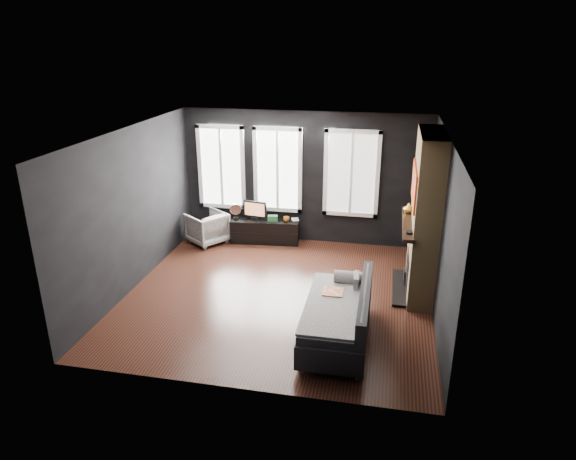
% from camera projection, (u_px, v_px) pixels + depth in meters
% --- Properties ---
extents(floor, '(5.00, 5.00, 0.00)m').
position_uv_depth(floor, '(279.00, 294.00, 8.62)').
color(floor, black).
rests_on(floor, ground).
extents(ceiling, '(5.00, 5.00, 0.00)m').
position_uv_depth(ceiling, '(277.00, 134.00, 7.66)').
color(ceiling, white).
rests_on(ceiling, ground).
extents(wall_back, '(5.00, 0.02, 2.70)m').
position_uv_depth(wall_back, '(305.00, 178.00, 10.43)').
color(wall_back, black).
rests_on(wall_back, ground).
extents(wall_left, '(0.02, 5.00, 2.70)m').
position_uv_depth(wall_left, '(133.00, 209.00, 8.60)').
color(wall_left, black).
rests_on(wall_left, ground).
extents(wall_right, '(0.02, 5.00, 2.70)m').
position_uv_depth(wall_right, '(441.00, 230.00, 7.68)').
color(wall_right, black).
rests_on(wall_right, ground).
extents(windows, '(4.00, 0.16, 1.76)m').
position_uv_depth(windows, '(282.00, 127.00, 10.11)').
color(windows, white).
rests_on(windows, wall_back).
extents(fireplace, '(0.70, 1.62, 2.70)m').
position_uv_depth(fireplace, '(425.00, 216.00, 8.27)').
color(fireplace, '#93724C').
rests_on(fireplace, floor).
extents(sofa, '(0.99, 1.96, 0.84)m').
position_uv_depth(sofa, '(337.00, 313.00, 7.21)').
color(sofa, black).
rests_on(sofa, floor).
extents(stripe_pillow, '(0.09, 0.31, 0.31)m').
position_uv_depth(stripe_pillow, '(356.00, 284.00, 7.63)').
color(stripe_pillow, gray).
rests_on(stripe_pillow, sofa).
extents(armchair, '(0.94, 0.95, 0.72)m').
position_uv_depth(armchair, '(207.00, 226.00, 10.64)').
color(armchair, white).
rests_on(armchair, floor).
extents(media_console, '(1.45, 0.57, 0.49)m').
position_uv_depth(media_console, '(265.00, 231.00, 10.73)').
color(media_console, black).
rests_on(media_console, floor).
extents(monitor, '(0.52, 0.18, 0.45)m').
position_uv_depth(monitor, '(255.00, 209.00, 10.58)').
color(monitor, black).
rests_on(monitor, media_console).
extents(desk_fan, '(0.29, 0.29, 0.33)m').
position_uv_depth(desk_fan, '(235.00, 211.00, 10.65)').
color(desk_fan, '#A1A1A1').
rests_on(desk_fan, media_console).
extents(mug, '(0.13, 0.10, 0.12)m').
position_uv_depth(mug, '(286.00, 218.00, 10.54)').
color(mug, orange).
rests_on(mug, media_console).
extents(book, '(0.14, 0.06, 0.20)m').
position_uv_depth(book, '(292.00, 215.00, 10.59)').
color(book, '#C2B599').
rests_on(book, media_console).
extents(storage_box, '(0.22, 0.16, 0.11)m').
position_uv_depth(storage_box, '(273.00, 218.00, 10.57)').
color(storage_box, '#2C6532').
rests_on(storage_box, media_console).
extents(mantel_vase, '(0.21, 0.22, 0.17)m').
position_uv_depth(mantel_vase, '(409.00, 208.00, 8.74)').
color(mantel_vase, gold).
rests_on(mantel_vase, fireplace).
extents(mantel_clock, '(0.14, 0.14, 0.04)m').
position_uv_depth(mantel_clock, '(410.00, 233.00, 7.84)').
color(mantel_clock, black).
rests_on(mantel_clock, fireplace).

